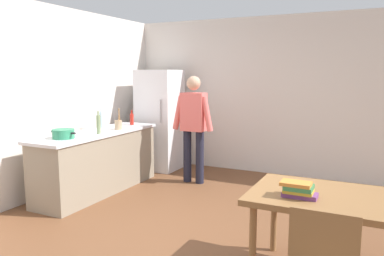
{
  "coord_description": "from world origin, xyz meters",
  "views": [
    {
      "loc": [
        1.65,
        -3.5,
        1.74
      ],
      "look_at": [
        -0.54,
        0.96,
        1.02
      ],
      "focal_mm": 35.61,
      "sensor_mm": 36.0,
      "label": 1
    }
  ],
  "objects_px": {
    "bottle_sauce_red": "(132,119)",
    "refrigerator": "(160,120)",
    "book_stack": "(298,189)",
    "person": "(193,122)",
    "bottle_vinegar_tall": "(98,124)",
    "cooking_pot": "(63,134)",
    "bottle_water_clear": "(101,119)",
    "dining_table": "(337,205)",
    "utensil_jar": "(118,124)"
  },
  "relations": [
    {
      "from": "refrigerator",
      "to": "book_stack",
      "type": "distance_m",
      "value": 4.17
    },
    {
      "from": "dining_table",
      "to": "book_stack",
      "type": "distance_m",
      "value": 0.36
    },
    {
      "from": "bottle_water_clear",
      "to": "person",
      "type": "bearing_deg",
      "value": 28.3
    },
    {
      "from": "cooking_pot",
      "to": "book_stack",
      "type": "height_order",
      "value": "cooking_pot"
    },
    {
      "from": "person",
      "to": "book_stack",
      "type": "xyz_separation_m",
      "value": [
        2.07,
        -2.32,
        -0.16
      ]
    },
    {
      "from": "dining_table",
      "to": "cooking_pot",
      "type": "relative_size",
      "value": 3.5
    },
    {
      "from": "refrigerator",
      "to": "utensil_jar",
      "type": "distance_m",
      "value": 1.3
    },
    {
      "from": "bottle_sauce_red",
      "to": "bottle_vinegar_tall",
      "type": "relative_size",
      "value": 0.75
    },
    {
      "from": "refrigerator",
      "to": "cooking_pot",
      "type": "xyz_separation_m",
      "value": [
        -0.11,
        -2.26,
        0.06
      ]
    },
    {
      "from": "utensil_jar",
      "to": "bottle_vinegar_tall",
      "type": "bearing_deg",
      "value": -89.82
    },
    {
      "from": "book_stack",
      "to": "utensil_jar",
      "type": "bearing_deg",
      "value": 152.03
    },
    {
      "from": "refrigerator",
      "to": "cooking_pot",
      "type": "height_order",
      "value": "refrigerator"
    },
    {
      "from": "bottle_water_clear",
      "to": "bottle_vinegar_tall",
      "type": "distance_m",
      "value": 0.64
    },
    {
      "from": "bottle_water_clear",
      "to": "book_stack",
      "type": "bearing_deg",
      "value": -26.17
    },
    {
      "from": "person",
      "to": "bottle_vinegar_tall",
      "type": "relative_size",
      "value": 5.31
    },
    {
      "from": "refrigerator",
      "to": "book_stack",
      "type": "xyz_separation_m",
      "value": [
        3.02,
        -2.87,
        -0.09
      ]
    },
    {
      "from": "person",
      "to": "book_stack",
      "type": "height_order",
      "value": "person"
    },
    {
      "from": "dining_table",
      "to": "utensil_jar",
      "type": "bearing_deg",
      "value": 156.68
    },
    {
      "from": "cooking_pot",
      "to": "person",
      "type": "bearing_deg",
      "value": 58.22
    },
    {
      "from": "utensil_jar",
      "to": "bottle_vinegar_tall",
      "type": "relative_size",
      "value": 1.0
    },
    {
      "from": "book_stack",
      "to": "bottle_water_clear",
      "type": "bearing_deg",
      "value": 153.83
    },
    {
      "from": "refrigerator",
      "to": "dining_table",
      "type": "bearing_deg",
      "value": -39.29
    },
    {
      "from": "cooking_pot",
      "to": "bottle_water_clear",
      "type": "height_order",
      "value": "bottle_water_clear"
    },
    {
      "from": "bottle_sauce_red",
      "to": "book_stack",
      "type": "xyz_separation_m",
      "value": [
        3.09,
        -2.1,
        -0.18
      ]
    },
    {
      "from": "refrigerator",
      "to": "dining_table",
      "type": "height_order",
      "value": "refrigerator"
    },
    {
      "from": "bottle_vinegar_tall",
      "to": "book_stack",
      "type": "bearing_deg",
      "value": -20.71
    },
    {
      "from": "refrigerator",
      "to": "bottle_water_clear",
      "type": "xyz_separation_m",
      "value": [
        -0.32,
        -1.24,
        0.13
      ]
    },
    {
      "from": "dining_table",
      "to": "bottle_water_clear",
      "type": "xyz_separation_m",
      "value": [
        -3.62,
        1.46,
        0.35
      ]
    },
    {
      "from": "bottle_sauce_red",
      "to": "refrigerator",
      "type": "bearing_deg",
      "value": 84.66
    },
    {
      "from": "utensil_jar",
      "to": "bottle_water_clear",
      "type": "distance_m",
      "value": 0.38
    },
    {
      "from": "bottle_water_clear",
      "to": "bottle_sauce_red",
      "type": "xyz_separation_m",
      "value": [
        0.24,
        0.47,
        -0.03
      ]
    },
    {
      "from": "dining_table",
      "to": "bottle_vinegar_tall",
      "type": "bearing_deg",
      "value": 163.74
    },
    {
      "from": "person",
      "to": "bottle_vinegar_tall",
      "type": "distance_m",
      "value": 1.5
    },
    {
      "from": "bottle_vinegar_tall",
      "to": "person",
      "type": "bearing_deg",
      "value": 53.39
    },
    {
      "from": "utensil_jar",
      "to": "book_stack",
      "type": "distance_m",
      "value": 3.35
    },
    {
      "from": "cooking_pot",
      "to": "bottle_sauce_red",
      "type": "distance_m",
      "value": 1.49
    },
    {
      "from": "person",
      "to": "bottle_sauce_red",
      "type": "bearing_deg",
      "value": -168.03
    },
    {
      "from": "bottle_vinegar_tall",
      "to": "book_stack",
      "type": "relative_size",
      "value": 1.12
    },
    {
      "from": "bottle_sauce_red",
      "to": "bottle_vinegar_tall",
      "type": "height_order",
      "value": "bottle_vinegar_tall"
    },
    {
      "from": "bottle_vinegar_tall",
      "to": "cooking_pot",
      "type": "bearing_deg",
      "value": -107.97
    },
    {
      "from": "cooking_pot",
      "to": "bottle_water_clear",
      "type": "bearing_deg",
      "value": 101.68
    },
    {
      "from": "bottle_water_clear",
      "to": "bottle_sauce_red",
      "type": "distance_m",
      "value": 0.53
    },
    {
      "from": "cooking_pot",
      "to": "bottle_vinegar_tall",
      "type": "xyz_separation_m",
      "value": [
        0.16,
        0.5,
        0.08
      ]
    },
    {
      "from": "person",
      "to": "bottle_sauce_red",
      "type": "height_order",
      "value": "person"
    },
    {
      "from": "utensil_jar",
      "to": "person",
      "type": "bearing_deg",
      "value": 39.93
    },
    {
      "from": "refrigerator",
      "to": "bottle_water_clear",
      "type": "relative_size",
      "value": 6.0
    },
    {
      "from": "utensil_jar",
      "to": "bottle_sauce_red",
      "type": "relative_size",
      "value": 1.33
    },
    {
      "from": "refrigerator",
      "to": "cooking_pot",
      "type": "bearing_deg",
      "value": -92.67
    },
    {
      "from": "person",
      "to": "bottle_water_clear",
      "type": "relative_size",
      "value": 5.67
    },
    {
      "from": "utensil_jar",
      "to": "book_stack",
      "type": "bearing_deg",
      "value": -27.97
    }
  ]
}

